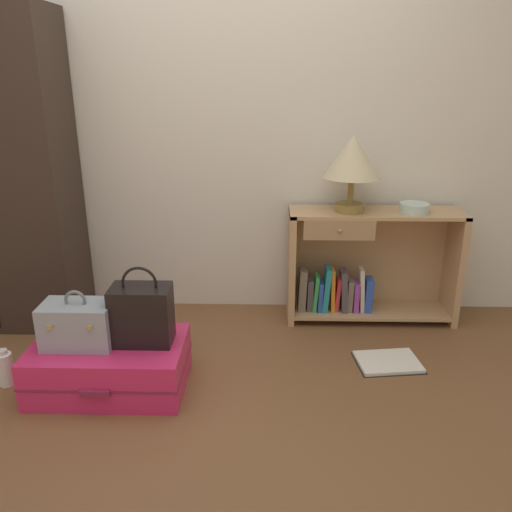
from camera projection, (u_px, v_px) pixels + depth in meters
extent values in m
plane|color=brown|center=(198.00, 447.00, 2.24)|extent=(9.00, 9.00, 0.00)
cube|color=silver|center=(221.00, 109.00, 3.21)|extent=(6.40, 0.10, 2.60)
cube|color=tan|center=(291.00, 265.00, 3.30)|extent=(0.04, 0.30, 0.72)
cube|color=tan|center=(453.00, 267.00, 3.28)|extent=(0.04, 0.30, 0.72)
cube|color=tan|center=(376.00, 213.00, 3.18)|extent=(1.06, 0.30, 0.02)
cube|color=tan|center=(369.00, 310.00, 3.40)|extent=(0.98, 0.30, 0.02)
cube|color=tan|center=(368.00, 258.00, 3.43)|extent=(0.98, 0.01, 0.70)
cube|color=#A68259|center=(339.00, 230.00, 3.07)|extent=(0.42, 0.02, 0.12)
sphere|color=#9E844C|center=(340.00, 231.00, 3.06)|extent=(0.02, 0.02, 0.02)
cube|color=#726659|center=(302.00, 289.00, 3.33)|extent=(0.05, 0.11, 0.28)
cube|color=#4C474C|center=(310.00, 294.00, 3.34)|extent=(0.04, 0.09, 0.21)
cube|color=green|center=(315.00, 292.00, 3.34)|extent=(0.04, 0.11, 0.24)
cube|color=#2D51B2|center=(320.00, 295.00, 3.35)|extent=(0.03, 0.12, 0.20)
cube|color=teal|center=(326.00, 289.00, 3.33)|extent=(0.05, 0.13, 0.29)
cube|color=orange|center=(333.00, 290.00, 3.33)|extent=(0.03, 0.09, 0.28)
cube|color=red|center=(338.00, 294.00, 3.34)|extent=(0.04, 0.09, 0.22)
cube|color=#4C474C|center=(344.00, 290.00, 3.33)|extent=(0.05, 0.12, 0.27)
cube|color=#726659|center=(349.00, 295.00, 3.34)|extent=(0.04, 0.11, 0.21)
cube|color=purple|center=(356.00, 296.00, 3.34)|extent=(0.03, 0.12, 0.19)
cube|color=beige|center=(361.00, 289.00, 3.32)|extent=(0.04, 0.10, 0.29)
cube|color=#2D51B2|center=(368.00, 294.00, 3.33)|extent=(0.05, 0.11, 0.22)
cylinder|color=olive|center=(350.00, 208.00, 3.15)|extent=(0.17, 0.17, 0.05)
cylinder|color=olive|center=(351.00, 191.00, 3.11)|extent=(0.04, 0.04, 0.16)
cone|color=beige|center=(353.00, 156.00, 3.04)|extent=(0.34, 0.34, 0.25)
cylinder|color=silver|center=(414.00, 208.00, 3.13)|extent=(0.18, 0.18, 0.06)
cube|color=#DB2860|center=(110.00, 365.00, 2.63)|extent=(0.75, 0.46, 0.25)
cube|color=maroon|center=(110.00, 365.00, 2.63)|extent=(0.76, 0.47, 0.01)
cube|color=maroon|center=(95.00, 394.00, 2.40)|extent=(0.14, 0.02, 0.03)
cube|color=#8E99A3|center=(78.00, 324.00, 2.54)|extent=(0.34, 0.20, 0.22)
torus|color=slate|center=(75.00, 300.00, 2.50)|extent=(0.11, 0.02, 0.11)
cube|color=tan|center=(50.00, 327.00, 2.43)|extent=(0.02, 0.01, 0.02)
cube|color=tan|center=(89.00, 328.00, 2.43)|extent=(0.02, 0.01, 0.02)
cube|color=black|center=(142.00, 315.00, 2.55)|extent=(0.29, 0.18, 0.29)
torus|color=black|center=(139.00, 284.00, 2.50)|extent=(0.17, 0.01, 0.17)
cylinder|color=white|center=(5.00, 369.00, 2.66)|extent=(0.08, 0.08, 0.17)
cylinder|color=silver|center=(2.00, 352.00, 2.63)|extent=(0.05, 0.05, 0.02)
cube|color=white|center=(388.00, 362.00, 2.87)|extent=(0.36, 0.28, 0.02)
cube|color=black|center=(388.00, 363.00, 2.88)|extent=(0.38, 0.30, 0.01)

